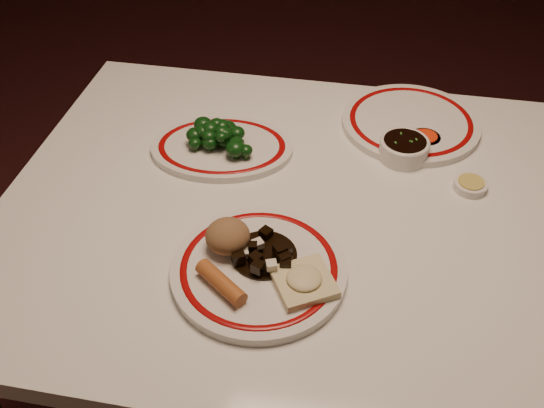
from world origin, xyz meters
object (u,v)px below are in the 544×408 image
Objects in this scene: spring_roll at (221,283)px; stirfry_heap at (267,255)px; soy_bowl at (404,149)px; main_plate at (259,270)px; dining_table at (317,242)px; broccoli_pile at (220,135)px; broccoli_plate at (222,147)px; fried_wonton at (304,281)px; rice_mound at (228,236)px.

spring_roll is 0.89× the size of stirfry_heap.
soy_bowl is (0.22, 0.34, -0.01)m from stirfry_heap.
dining_table is at bearing 66.50° from main_plate.
main_plate is at bearing -113.50° from dining_table.
broccoli_pile is (-0.22, 0.14, 0.13)m from dining_table.
broccoli_plate is at bearing 51.13° from spring_roll.
spring_roll is at bearing -76.06° from broccoli_plate.
dining_table is 12.10× the size of spring_roll.
soy_bowl reaches higher than broccoli_plate.
main_plate is 1.10× the size of broccoli_plate.
fried_wonton is 0.41m from broccoli_pile.
stirfry_heap is at bearing 63.74° from main_plate.
dining_table is 0.22m from main_plate.
rice_mound is 0.24× the size of broccoli_plate.
fried_wonton is 0.85× the size of broccoli_pile.
rice_mound is 0.30m from broccoli_plate.
soy_bowl reaches higher than main_plate.
fried_wonton reaches higher than soy_bowl.
fried_wonton is (0.08, -0.03, 0.02)m from main_plate.
spring_roll reaches higher than broccoli_plate.
fried_wonton is 0.08m from stirfry_heap.
stirfry_heap reaches higher than dining_table.
spring_roll is 0.69× the size of broccoli_pile.
rice_mound is (-0.14, -0.15, 0.14)m from dining_table.
main_plate is at bearing -3.93° from spring_roll.
stirfry_heap is 0.34m from broccoli_pile.
soy_bowl is at bearing 7.28° from broccoli_plate.
stirfry_heap is 0.35× the size of broccoli_plate.
broccoli_pile is at bearing 106.74° from rice_mound.
broccoli_pile reaches higher than spring_roll.
stirfry_heap is at bearing -62.69° from broccoli_pile.
soy_bowl is at bearing 57.71° from stirfry_heap.
rice_mound is 0.44m from soy_bowl.
broccoli_plate is 0.37m from soy_bowl.
fried_wonton is at bearing -39.44° from spring_roll.
broccoli_plate is (-0.22, 0.14, 0.10)m from dining_table.
rice_mound is 0.76× the size of soy_bowl.
spring_roll is 0.50m from soy_bowl.
broccoli_plate is (-0.08, 0.28, -0.04)m from rice_mound.
stirfry_heap reaches higher than spring_roll.
soy_bowl is (0.37, 0.05, -0.02)m from broccoli_pile.
main_plate is at bearing -65.89° from broccoli_plate.
stirfry_heap is (0.01, 0.02, 0.02)m from main_plate.
broccoli_pile is (-0.09, 0.29, -0.01)m from rice_mound.
dining_table is at bearing 90.10° from fried_wonton.
stirfry_heap is 0.78× the size of broccoli_pile.
soy_bowl is (0.15, 0.39, -0.01)m from fried_wonton.
fried_wonton is at bearing -56.98° from broccoli_pile.
rice_mound is at bearing -73.76° from broccoli_plate.
main_plate is 3.55× the size of soy_bowl.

